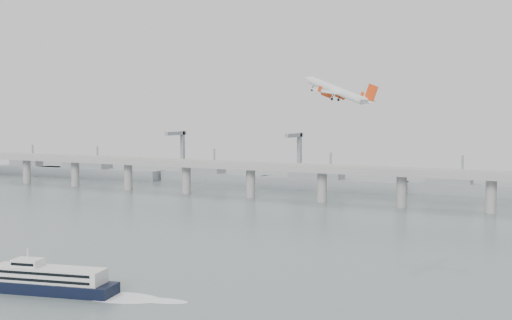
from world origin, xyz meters
The scene contains 5 objects.
ground centered at (0.00, 0.00, 0.00)m, with size 900.00×900.00×0.00m, color slate.
bridge centered at (-1.15, 200.00, 17.65)m, with size 800.00×22.00×23.90m.
distant_fleet centered at (-155.36, 265.08, 6.22)m, with size 453.00×60.90×40.00m.
ferry centered at (-23.75, -37.34, 3.66)m, with size 70.72×24.19×13.50m.
airliner centered at (26.34, 78.31, 64.18)m, with size 36.47×33.54×15.01m.
Camera 1 is at (129.01, -190.88, 55.04)m, focal length 48.00 mm.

